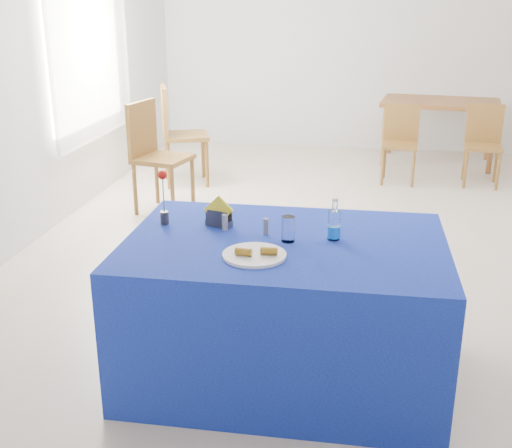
{
  "coord_description": "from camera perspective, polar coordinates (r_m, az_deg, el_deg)",
  "views": [
    {
      "loc": [
        0.1,
        -5.06,
        1.91
      ],
      "look_at": [
        -0.34,
        -2.31,
        0.92
      ],
      "focal_mm": 45.0,
      "sensor_mm": 36.0,
      "label": 1
    }
  ],
  "objects": [
    {
      "name": "window_pane",
      "position": [
        6.41,
        -15.04,
        15.7
      ],
      "size": [
        0.04,
        1.5,
        1.6
      ],
      "primitive_type": "cube",
      "color": "white",
      "rests_on": "room_shell"
    },
    {
      "name": "plate",
      "position": [
        3.0,
        -0.15,
        -2.77
      ],
      "size": [
        0.3,
        0.3,
        0.01
      ],
      "primitive_type": "cylinder",
      "color": "white",
      "rests_on": "blue_table"
    },
    {
      "name": "water_bottle",
      "position": [
        3.22,
        6.95,
        -0.16
      ],
      "size": [
        0.07,
        0.07,
        0.21
      ],
      "color": "white",
      "rests_on": "blue_table"
    },
    {
      "name": "curtain",
      "position": [
        6.38,
        -14.45,
        15.73
      ],
      "size": [
        0.04,
        1.75,
        1.85
      ],
      "primitive_type": "cube",
      "color": "white",
      "rests_on": "room_shell"
    },
    {
      "name": "drinking_glass",
      "position": [
        3.17,
        2.88,
        -0.44
      ],
      "size": [
        0.07,
        0.07,
        0.13
      ],
      "primitive_type": "cylinder",
      "color": "silver",
      "rests_on": "blue_table"
    },
    {
      "name": "chair_bg_right",
      "position": [
        7.27,
        19.56,
        7.13
      ],
      "size": [
        0.41,
        0.41,
        0.84
      ],
      "rotation": [
        0.0,
        0.0,
        -0.1
      ],
      "color": "brown",
      "rests_on": "floor"
    },
    {
      "name": "banana_pieces",
      "position": [
        2.98,
        0.05,
        -2.45
      ],
      "size": [
        0.2,
        0.07,
        0.04
      ],
      "color": "gold",
      "rests_on": "plate"
    },
    {
      "name": "room_shell",
      "position": [
        5.06,
        8.44,
        17.53
      ],
      "size": [
        7.0,
        7.0,
        7.0
      ],
      "color": "silver",
      "rests_on": "ground"
    },
    {
      "name": "pepper_shaker",
      "position": [
        3.27,
        0.88,
        -0.22
      ],
      "size": [
        0.03,
        0.03,
        0.08
      ],
      "primitive_type": "cylinder",
      "color": "slate",
      "rests_on": "blue_table"
    },
    {
      "name": "salt_shaker",
      "position": [
        3.33,
        -2.78,
        0.15
      ],
      "size": [
        0.03,
        0.03,
        0.08
      ],
      "primitive_type": "cylinder",
      "color": "gray",
      "rests_on": "blue_table"
    },
    {
      "name": "chair_win_b",
      "position": [
        6.88,
        -7.11,
        8.45
      ],
      "size": [
        0.6,
        0.6,
        1.04
      ],
      "rotation": [
        0.0,
        0.0,
        1.91
      ],
      "color": "brown",
      "rests_on": "floor"
    },
    {
      "name": "napkin_holder",
      "position": [
        3.4,
        -3.32,
        0.61
      ],
      "size": [
        0.16,
        0.1,
        0.17
      ],
      "color": "#37373C",
      "rests_on": "blue_table"
    },
    {
      "name": "chair_win_a",
      "position": [
        6.01,
        -9.09,
        6.6
      ],
      "size": [
        0.54,
        0.54,
        1.02
      ],
      "rotation": [
        0.0,
        0.0,
        1.35
      ],
      "color": "brown",
      "rests_on": "floor"
    },
    {
      "name": "chair_bg_left",
      "position": [
        7.14,
        12.73,
        7.5
      ],
      "size": [
        0.4,
        0.4,
        0.83
      ],
      "rotation": [
        0.0,
        0.0,
        -0.08
      ],
      "color": "brown",
      "rests_on": "floor"
    },
    {
      "name": "rose_vase",
      "position": [
        3.42,
        -8.22,
        2.25
      ],
      "size": [
        0.05,
        0.05,
        0.3
      ],
      "color": "#232328",
      "rests_on": "blue_table"
    },
    {
      "name": "floor",
      "position": [
        5.41,
        7.53,
        -1.3
      ],
      "size": [
        7.0,
        7.0,
        0.0
      ],
      "primitive_type": "plane",
      "color": "beige",
      "rests_on": "ground"
    },
    {
      "name": "blue_table",
      "position": [
        3.36,
        2.51,
        -7.52
      ],
      "size": [
        1.6,
        1.1,
        0.76
      ],
      "color": "navy",
      "rests_on": "floor"
    },
    {
      "name": "oak_table",
      "position": [
        8.03,
        16.07,
        9.97
      ],
      "size": [
        1.45,
        1.04,
        0.76
      ],
      "color": "brown",
      "rests_on": "floor"
    }
  ]
}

